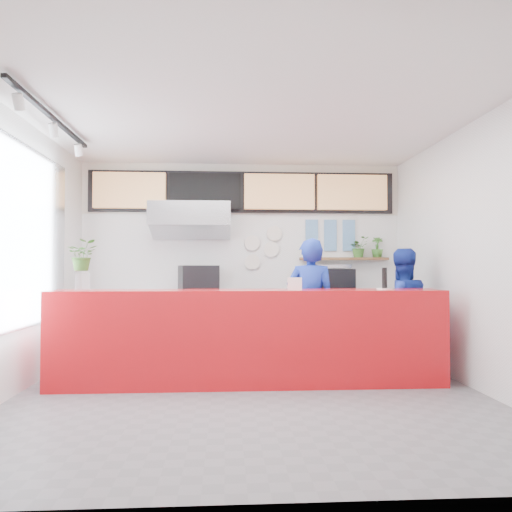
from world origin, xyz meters
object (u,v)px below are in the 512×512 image
(service_counter, at_px, (249,337))
(espresso_machine, at_px, (329,283))
(staff_center, at_px, (311,306))
(panini_oven, at_px, (198,282))
(staff_right, at_px, (402,310))
(pepper_mill, at_px, (385,278))

(service_counter, relative_size, espresso_machine, 6.57)
(service_counter, xyz_separation_m, espresso_machine, (1.32, 1.80, 0.57))
(staff_center, bearing_deg, panini_oven, -23.25)
(service_counter, xyz_separation_m, staff_right, (2.02, 0.60, 0.25))
(staff_center, bearing_deg, service_counter, 50.28)
(espresso_machine, distance_m, pepper_mill, 1.85)
(service_counter, relative_size, panini_oven, 8.26)
(staff_center, xyz_separation_m, staff_right, (1.20, 0.05, -0.06))
(staff_right, bearing_deg, service_counter, 13.49)
(panini_oven, distance_m, staff_right, 2.98)
(staff_center, bearing_deg, espresso_machine, -95.04)
(staff_right, bearing_deg, pepper_mill, 52.69)
(staff_right, xyz_separation_m, pepper_mill, (-0.43, -0.62, 0.43))
(panini_oven, height_order, staff_right, staff_right)
(pepper_mill, bearing_deg, espresso_machine, 98.63)
(espresso_machine, bearing_deg, staff_center, -117.72)
(service_counter, bearing_deg, panini_oven, 110.82)
(service_counter, distance_m, panini_oven, 2.02)
(staff_center, bearing_deg, pepper_mill, 160.00)
(espresso_machine, relative_size, pepper_mill, 2.82)
(espresso_machine, distance_m, staff_right, 1.43)
(pepper_mill, bearing_deg, staff_right, 55.63)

